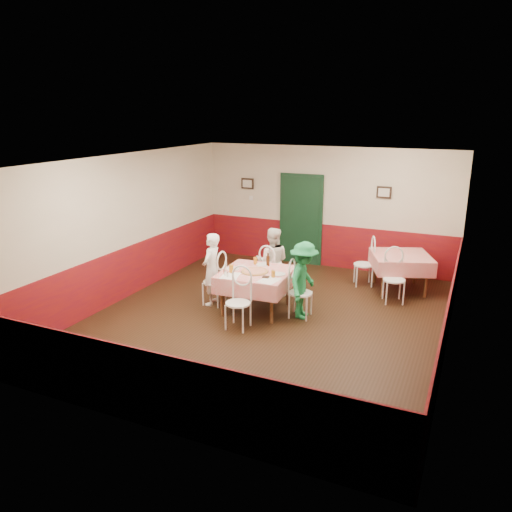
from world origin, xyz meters
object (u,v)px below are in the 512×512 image
at_px(glass_a, 231,269).
at_px(diner_right, 304,280).
at_px(second_table, 400,273).
at_px(pizza, 255,271).
at_px(chair_left, 214,282).
at_px(chair_second_b, 394,280).
at_px(diner_far, 272,262).
at_px(chair_far, 271,274).
at_px(chair_near, 238,303).
at_px(glass_c, 255,261).
at_px(glass_b, 273,274).
at_px(chair_right, 301,293).
at_px(diner_left, 212,269).
at_px(main_table, 256,291).
at_px(chair_second_a, 364,265).
at_px(wallet, 266,277).
at_px(beer_bottle, 268,260).

height_order(glass_a, diner_right, diner_right).
bearing_deg(second_table, pizza, -134.93).
relative_size(chair_left, chair_second_b, 1.00).
relative_size(pizza, diner_far, 0.35).
height_order(chair_far, chair_near, same).
bearing_deg(glass_c, glass_b, -44.04).
xyz_separation_m(chair_right, glass_b, (-0.43, -0.24, 0.37)).
xyz_separation_m(chair_left, diner_left, (-0.05, -0.00, 0.24)).
height_order(chair_near, glass_c, chair_near).
bearing_deg(chair_left, glass_c, 124.67).
bearing_deg(chair_near, diner_far, 91.62).
xyz_separation_m(main_table, chair_left, (-0.85, -0.05, 0.08)).
bearing_deg(chair_second_a, chair_near, -46.89).
height_order(glass_c, diner_right, diner_right).
xyz_separation_m(chair_left, chair_second_b, (3.10, 1.51, 0.00)).
distance_m(glass_a, wallet, 0.68).
bearing_deg(diner_far, chair_second_a, -156.43).
relative_size(chair_near, diner_right, 0.65).
relative_size(chair_second_a, diner_right, 0.65).
distance_m(chair_right, glass_a, 1.32).
distance_m(chair_near, wallet, 0.72).
height_order(chair_second_b, glass_c, chair_second_b).
distance_m(chair_second_a, glass_b, 2.66).
bearing_deg(chair_right, diner_right, -89.81).
relative_size(chair_right, diner_right, 0.65).
bearing_deg(chair_far, chair_near, 101.02).
height_order(main_table, glass_c, glass_c).
relative_size(glass_a, diner_right, 0.11).
relative_size(chair_far, pizza, 1.90).
bearing_deg(main_table, diner_far, 93.23).
distance_m(glass_a, beer_bottle, 0.79).
distance_m(chair_far, chair_near, 1.70).
height_order(diner_left, diner_right, diner_right).
relative_size(main_table, diner_right, 0.88).
relative_size(pizza, beer_bottle, 2.11).
bearing_deg(diner_left, diner_right, 90.26).
xyz_separation_m(chair_far, chair_second_a, (1.55, 1.36, 0.00)).
distance_m(chair_second_b, diner_right, 1.97).
bearing_deg(diner_right, chair_second_a, -16.92).
bearing_deg(glass_b, pizza, 161.87).
bearing_deg(diner_left, glass_b, 81.02).
relative_size(second_table, chair_second_b, 1.24).
xyz_separation_m(chair_right, diner_left, (-1.75, -0.10, 0.24)).
distance_m(glass_a, diner_far, 1.21).
bearing_deg(beer_bottle, glass_b, -59.38).
bearing_deg(diner_far, beer_bottle, 86.66).
bearing_deg(diner_right, wallet, 115.77).
xyz_separation_m(beer_bottle, diner_left, (-0.97, -0.45, -0.18)).
xyz_separation_m(glass_b, wallet, (-0.11, -0.06, -0.05)).
height_order(chair_left, diner_far, diner_far).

